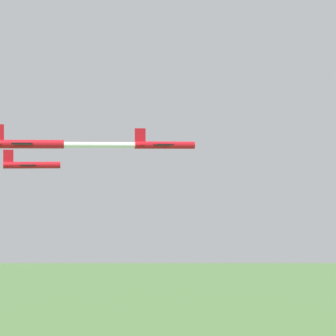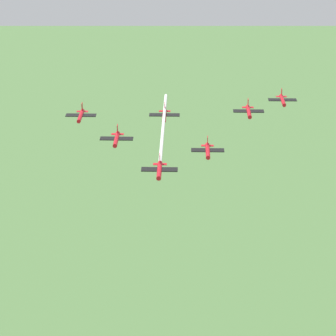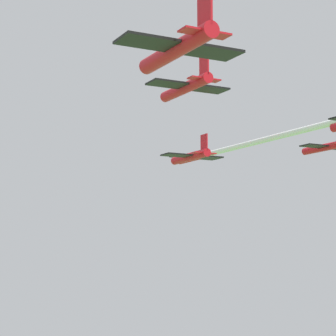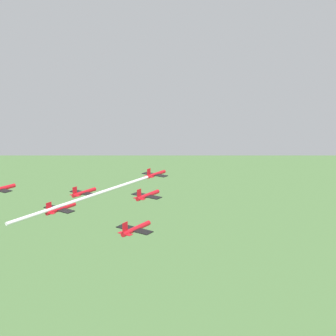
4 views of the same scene
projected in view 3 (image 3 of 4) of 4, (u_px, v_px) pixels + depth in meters
The scene contains 6 objects.
jet_0 at pixel (194, 157), 103.61m from camera, with size 8.36×8.15×2.85m.
jet_1 at pixel (191, 156), 82.02m from camera, with size 8.36×8.15×2.85m.
jet_2 at pixel (325, 147), 92.28m from camera, with size 8.36×8.15×2.85m.
jet_3 at pixel (187, 87), 61.24m from camera, with size 8.36×8.15×2.85m.
jet_6 at pixel (179, 47), 39.64m from camera, with size 8.36×8.15×2.85m.
smoke_trail_0 at pixel (306, 129), 79.28m from camera, with size 43.93×19.33×0.78m.
Camera 3 is at (-6.74, 61.75, 149.99)m, focal length 70.00 mm.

